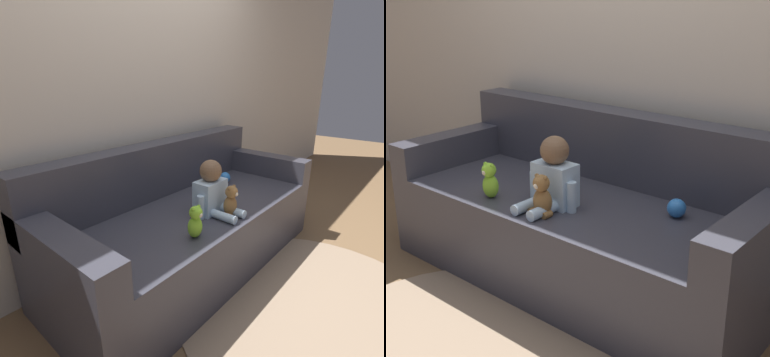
# 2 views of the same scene
# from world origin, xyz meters

# --- Properties ---
(ground_plane) EXTENTS (12.00, 12.00, 0.00)m
(ground_plane) POSITION_xyz_m (0.00, 0.00, 0.00)
(ground_plane) COLOR brown
(wall_back) EXTENTS (8.00, 0.05, 2.60)m
(wall_back) POSITION_xyz_m (0.00, 0.52, 1.30)
(wall_back) COLOR beige
(wall_back) RESTS_ON ground_plane
(couch) EXTENTS (2.11, 0.88, 0.88)m
(couch) POSITION_xyz_m (0.00, 0.05, 0.32)
(couch) COLOR #383842
(couch) RESTS_ON ground_plane
(person_baby) EXTENTS (0.30, 0.31, 0.36)m
(person_baby) POSITION_xyz_m (-0.01, -0.17, 0.63)
(person_baby) COLOR silver
(person_baby) RESTS_ON couch
(teddy_bear_brown) EXTENTS (0.12, 0.09, 0.21)m
(teddy_bear_brown) POSITION_xyz_m (0.03, -0.29, 0.58)
(teddy_bear_brown) COLOR olive
(teddy_bear_brown) RESTS_ON couch
(plush_toy_side) EXTENTS (0.09, 0.09, 0.19)m
(plush_toy_side) POSITION_xyz_m (-0.34, -0.30, 0.57)
(plush_toy_side) COLOR #8CD133
(plush_toy_side) RESTS_ON couch
(toy_ball) EXTENTS (0.09, 0.09, 0.09)m
(toy_ball) POSITION_xyz_m (0.54, 0.10, 0.53)
(toy_ball) COLOR #337FDB
(toy_ball) RESTS_ON couch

